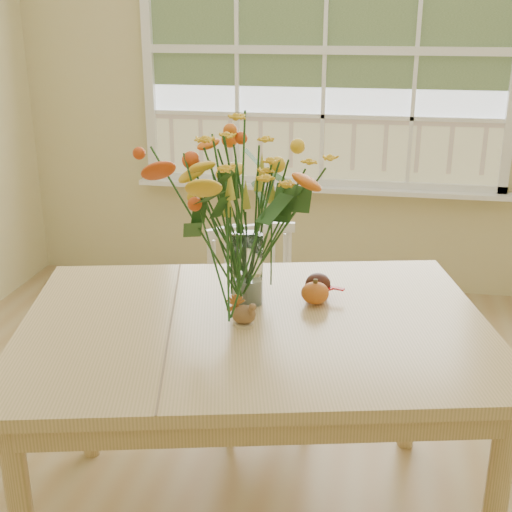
# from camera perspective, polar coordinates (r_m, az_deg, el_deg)

# --- Properties ---
(floor) EXTENTS (4.00, 4.50, 0.01)m
(floor) POSITION_cam_1_polar(r_m,az_deg,el_deg) (2.81, 0.49, -19.58)
(floor) COLOR #A3814F
(floor) RESTS_ON ground
(wall_back) EXTENTS (4.00, 0.02, 2.70)m
(wall_back) POSITION_cam_1_polar(r_m,az_deg,el_deg) (4.43, 5.72, 14.15)
(wall_back) COLOR #D3C487
(wall_back) RESTS_ON floor
(window) EXTENTS (2.42, 0.12, 1.74)m
(window) POSITION_cam_1_polar(r_m,az_deg,el_deg) (4.38, 5.75, 16.46)
(window) COLOR silver
(window) RESTS_ON wall_back
(dining_table) EXTENTS (1.74, 1.41, 0.82)m
(dining_table) POSITION_cam_1_polar(r_m,az_deg,el_deg) (2.29, -0.09, -7.54)
(dining_table) COLOR tan
(dining_table) RESTS_ON floor
(windsor_chair) EXTENTS (0.53, 0.52, 0.87)m
(windsor_chair) POSITION_cam_1_polar(r_m,az_deg,el_deg) (3.07, -0.04, -5.01)
(windsor_chair) COLOR white
(windsor_chair) RESTS_ON floor
(flower_vase) EXTENTS (0.52, 0.52, 0.61)m
(flower_vase) POSITION_cam_1_polar(r_m,az_deg,el_deg) (2.27, -0.79, 4.70)
(flower_vase) COLOR white
(flower_vase) RESTS_ON dining_table
(pumpkin) EXTENTS (0.10, 0.10, 0.08)m
(pumpkin) POSITION_cam_1_polar(r_m,az_deg,el_deg) (2.37, 4.95, -3.18)
(pumpkin) COLOR #C74917
(pumpkin) RESTS_ON dining_table
(turkey_figurine) EXTENTS (0.09, 0.07, 0.10)m
(turkey_figurine) POSITION_cam_1_polar(r_m,az_deg,el_deg) (2.20, -1.00, -4.91)
(turkey_figurine) COLOR #CCB78C
(turkey_figurine) RESTS_ON dining_table
(dark_gourd) EXTENTS (0.12, 0.09, 0.08)m
(dark_gourd) POSITION_cam_1_polar(r_m,az_deg,el_deg) (2.43, 5.18, -2.47)
(dark_gourd) COLOR #38160F
(dark_gourd) RESTS_ON dining_table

